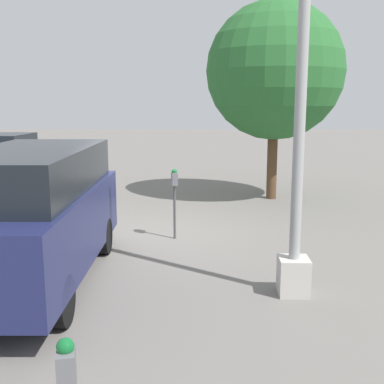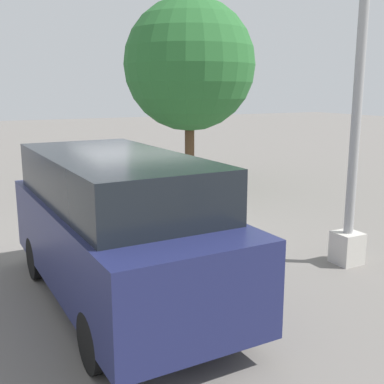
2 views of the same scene
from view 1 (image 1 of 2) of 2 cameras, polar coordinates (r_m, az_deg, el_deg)
name	(u,v)px [view 1 (image 1 of 2)]	position (r m, az deg, el deg)	size (l,w,h in m)	color
ground_plane	(148,236)	(10.27, -5.27, -5.19)	(80.00, 80.00, 0.00)	slate
parking_meter_near	(174,187)	(9.80, -2.09, 0.54)	(0.22, 0.15, 1.46)	#4C4C4C
lamp_post	(298,164)	(6.93, 12.45, 3.27)	(0.44, 0.44, 5.94)	beige
parked_van	(30,212)	(7.79, -18.61, -2.26)	(4.83, 2.03, 2.09)	navy
car_distant	(10,150)	(21.60, -20.78, 4.62)	(4.36, 1.95, 1.48)	#2D478C
street_tree	(275,71)	(14.07, 9.79, 13.95)	(3.85, 3.85, 5.57)	#513823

